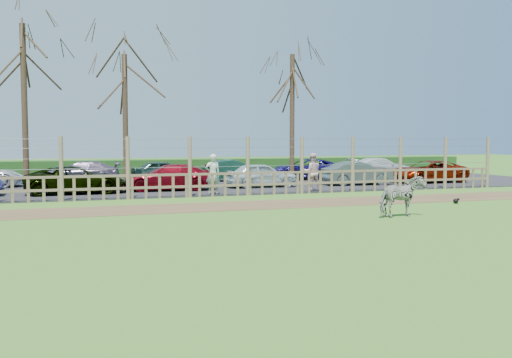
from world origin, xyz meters
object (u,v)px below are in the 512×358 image
object	(u,v)px
tree_left	(23,66)
car_11	(234,170)
visitor_a	(213,174)
visitor_b	(312,172)
car_6	(428,171)
tree_right	(292,87)
car_2	(76,180)
car_3	(169,177)
car_13	(381,167)
car_12	(306,169)
car_5	(358,173)
car_4	(261,175)
tree_mid	(125,88)
car_10	(164,171)
car_9	(80,173)
crow	(456,201)
zebra	(402,197)

from	to	relation	value
tree_left	car_11	bearing A→B (deg)	17.10
visitor_a	visitor_b	world-z (taller)	same
visitor_a	car_6	xyz separation A→B (m)	(12.79, 2.74, -0.26)
tree_right	car_2	xyz separation A→B (m)	(-11.42, -3.19, -4.60)
car_3	car_13	world-z (taller)	same
car_12	car_5	bearing A→B (deg)	15.95
car_6	car_13	bearing A→B (deg)	178.93
visitor_b	car_4	distance (m)	3.06
car_2	car_6	bearing A→B (deg)	-90.07
tree_left	tree_mid	size ratio (longest dim) A/B	1.15
car_3	car_4	xyz separation A→B (m)	(4.63, 0.32, 0.00)
car_6	car_3	bearing A→B (deg)	-90.79
car_4	car_5	world-z (taller)	same
car_3	car_2	bearing A→B (deg)	-81.55
visitor_a	car_11	xyz separation A→B (m)	(3.09, 7.24, -0.26)
car_6	car_10	xyz separation A→B (m)	(-13.62, 4.74, 0.00)
tree_right	car_10	world-z (taller)	tree_right
car_4	car_11	bearing A→B (deg)	0.57
car_5	car_9	bearing A→B (deg)	72.99
crow	car_13	bearing A→B (deg)	69.86
visitor_a	car_10	distance (m)	7.53
tree_mid	car_10	size ratio (longest dim) A/B	1.94
car_3	car_4	world-z (taller)	same
zebra	crow	size ratio (longest dim) A/B	5.92
car_5	visitor_a	bearing A→B (deg)	109.54
crow	car_2	world-z (taller)	car_2
car_4	car_6	xyz separation A→B (m)	(9.60, -0.09, 0.00)
car_10	crow	bearing A→B (deg)	-149.79
car_3	car_12	bearing A→B (deg)	122.49
tree_left	visitor_a	bearing A→B (deg)	-27.46
car_9	car_11	bearing A→B (deg)	93.09
car_2	tree_right	bearing A→B (deg)	-75.94
zebra	car_2	world-z (taller)	zebra
tree_mid	car_2	world-z (taller)	tree_mid
visitor_b	car_12	bearing A→B (deg)	-101.88
tree_left	tree_right	world-z (taller)	tree_left
car_12	car_13	bearing A→B (deg)	99.38
car_6	car_10	bearing A→B (deg)	-110.89
visitor_b	car_10	bearing A→B (deg)	-42.75
car_6	tree_right	bearing A→B (deg)	-113.22
visitor_a	car_9	size ratio (longest dim) A/B	0.42
car_5	car_12	size ratio (longest dim) A/B	0.84
crow	tree_right	bearing A→B (deg)	99.33
car_13	car_5	bearing A→B (deg)	144.30
crow	car_3	size ratio (longest dim) A/B	0.06
crow	car_3	distance (m)	12.55
car_12	car_10	bearing A→B (deg)	-86.57
zebra	car_9	xyz separation A→B (m)	(-9.01, 15.90, 0.00)
visitor_b	car_11	size ratio (longest dim) A/B	0.47
tree_mid	visitor_a	xyz separation A→B (m)	(3.11, -4.95, -3.96)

